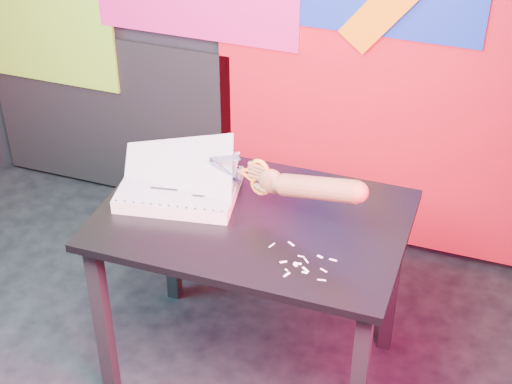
% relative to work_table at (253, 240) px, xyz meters
% --- Properties ---
extents(room, '(3.01, 3.01, 2.71)m').
position_rel_work_table_xyz_m(room, '(-0.35, -0.52, 0.71)').
color(room, black).
rests_on(room, ground).
extents(backdrop, '(2.88, 0.05, 2.08)m').
position_rel_work_table_xyz_m(backdrop, '(-0.29, 0.94, 0.31)').
color(backdrop, red).
rests_on(backdrop, ground).
extents(work_table, '(1.07, 0.72, 0.75)m').
position_rel_work_table_xyz_m(work_table, '(0.00, 0.00, 0.00)').
color(work_table, '#282727').
rests_on(work_table, ground).
extents(printout_stack, '(0.47, 0.37, 0.22)m').
position_rel_work_table_xyz_m(printout_stack, '(-0.29, 0.03, 0.13)').
color(printout_stack, silver).
rests_on(printout_stack, work_table).
extents(scissors, '(0.24, 0.07, 0.14)m').
position_rel_work_table_xyz_m(scissors, '(-0.01, 0.05, 0.24)').
color(scissors, '#8E8EAE').
rests_on(scissors, printout_stack).
extents(hand_forearm, '(0.43, 0.14, 0.16)m').
position_rel_work_table_xyz_m(hand_forearm, '(0.20, -0.00, 0.28)').
color(hand_forearm, brown).
rests_on(hand_forearm, work_table).
extents(paper_clippings, '(0.23, 0.18, 0.00)m').
position_rel_work_table_xyz_m(paper_clippings, '(0.24, -0.19, 0.11)').
color(paper_clippings, white).
rests_on(paper_clippings, work_table).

